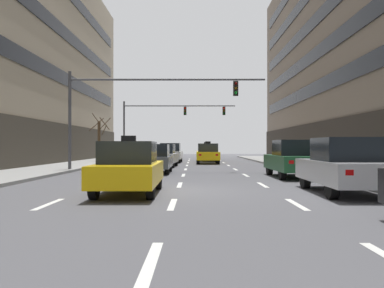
{
  "coord_description": "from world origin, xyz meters",
  "views": [
    {
      "loc": [
        0.55,
        -13.05,
        1.47
      ],
      "look_at": [
        0.35,
        20.36,
        1.63
      ],
      "focal_mm": 37.46,
      "sensor_mm": 36.0,
      "label": 1
    }
  ],
  "objects_px": {
    "car_parked_2": "(294,159)",
    "car_driving_1": "(171,153)",
    "car_driving_2": "(130,154)",
    "street_tree_0": "(99,139)",
    "taxi_driving_0": "(129,168)",
    "taxi_driving_4": "(206,153)",
    "traffic_signal_0": "(136,99)",
    "car_parked_1": "(345,166)",
    "taxi_driving_3": "(208,154)",
    "car_driving_5": "(155,159)",
    "car_driving_6": "(163,156)",
    "traffic_signal_1": "(165,117)"
  },
  "relations": [
    {
      "from": "car_parked_2",
      "to": "car_driving_1",
      "type": "bearing_deg",
      "value": 112.01
    },
    {
      "from": "car_driving_2",
      "to": "street_tree_0",
      "type": "distance_m",
      "value": 4.9
    },
    {
      "from": "taxi_driving_0",
      "to": "taxi_driving_4",
      "type": "bearing_deg",
      "value": 83.2
    },
    {
      "from": "traffic_signal_0",
      "to": "car_driving_1",
      "type": "bearing_deg",
      "value": 84.14
    },
    {
      "from": "taxi_driving_0",
      "to": "traffic_signal_0",
      "type": "bearing_deg",
      "value": 97.2
    },
    {
      "from": "car_parked_1",
      "to": "traffic_signal_0",
      "type": "distance_m",
      "value": 13.72
    },
    {
      "from": "taxi_driving_3",
      "to": "car_parked_1",
      "type": "bearing_deg",
      "value": -80.5
    },
    {
      "from": "taxi_driving_0",
      "to": "car_parked_1",
      "type": "xyz_separation_m",
      "value": [
        6.62,
        0.15,
        0.06
      ]
    },
    {
      "from": "car_driving_2",
      "to": "taxi_driving_3",
      "type": "bearing_deg",
      "value": 14.8
    },
    {
      "from": "car_driving_2",
      "to": "car_driving_1",
      "type": "bearing_deg",
      "value": 50.11
    },
    {
      "from": "car_driving_5",
      "to": "car_parked_1",
      "type": "xyz_separation_m",
      "value": [
        6.78,
        -9.23,
        0.08
      ]
    },
    {
      "from": "traffic_signal_0",
      "to": "taxi_driving_4",
      "type": "bearing_deg",
      "value": 73.82
    },
    {
      "from": "car_parked_2",
      "to": "traffic_signal_0",
      "type": "relative_size",
      "value": 0.41
    },
    {
      "from": "car_parked_2",
      "to": "street_tree_0",
      "type": "distance_m",
      "value": 21.0
    },
    {
      "from": "car_driving_5",
      "to": "car_driving_6",
      "type": "bearing_deg",
      "value": 90.23
    },
    {
      "from": "car_driving_5",
      "to": "taxi_driving_3",
      "type": "bearing_deg",
      "value": 74.41
    },
    {
      "from": "car_driving_2",
      "to": "car_parked_1",
      "type": "distance_m",
      "value": 21.63
    },
    {
      "from": "taxi_driving_4",
      "to": "car_driving_6",
      "type": "bearing_deg",
      "value": -107.33
    },
    {
      "from": "car_driving_2",
      "to": "car_parked_1",
      "type": "xyz_separation_m",
      "value": [
        9.75,
        -19.31,
        0.03
      ]
    },
    {
      "from": "car_driving_5",
      "to": "car_driving_2",
      "type": "bearing_deg",
      "value": 106.43
    },
    {
      "from": "car_driving_2",
      "to": "car_parked_2",
      "type": "xyz_separation_m",
      "value": [
        9.75,
        -13.0,
        0.04
      ]
    },
    {
      "from": "car_driving_2",
      "to": "car_parked_2",
      "type": "distance_m",
      "value": 16.26
    },
    {
      "from": "car_parked_1",
      "to": "taxi_driving_4",
      "type": "bearing_deg",
      "value": 97.56
    },
    {
      "from": "car_parked_1",
      "to": "taxi_driving_0",
      "type": "bearing_deg",
      "value": -178.66
    },
    {
      "from": "traffic_signal_1",
      "to": "street_tree_0",
      "type": "height_order",
      "value": "traffic_signal_1"
    },
    {
      "from": "taxi_driving_4",
      "to": "car_parked_2",
      "type": "height_order",
      "value": "taxi_driving_4"
    },
    {
      "from": "taxi_driving_3",
      "to": "car_driving_5",
      "type": "distance_m",
      "value": 12.18
    },
    {
      "from": "car_parked_2",
      "to": "street_tree_0",
      "type": "xyz_separation_m",
      "value": [
        -12.99,
        16.45,
        1.26
      ]
    },
    {
      "from": "taxi_driving_4",
      "to": "street_tree_0",
      "type": "distance_m",
      "value": 10.19
    },
    {
      "from": "taxi_driving_4",
      "to": "car_driving_5",
      "type": "bearing_deg",
      "value": -101.03
    },
    {
      "from": "car_driving_1",
      "to": "car_driving_5",
      "type": "relative_size",
      "value": 1.11
    },
    {
      "from": "car_driving_6",
      "to": "car_parked_2",
      "type": "distance_m",
      "value": 11.45
    },
    {
      "from": "car_driving_6",
      "to": "car_parked_1",
      "type": "distance_m",
      "value": 16.94
    },
    {
      "from": "car_parked_2",
      "to": "street_tree_0",
      "type": "relative_size",
      "value": 1.11
    },
    {
      "from": "car_driving_2",
      "to": "taxi_driving_3",
      "type": "relative_size",
      "value": 1.01
    },
    {
      "from": "car_driving_1",
      "to": "street_tree_0",
      "type": "height_order",
      "value": "street_tree_0"
    },
    {
      "from": "traffic_signal_0",
      "to": "street_tree_0",
      "type": "height_order",
      "value": "traffic_signal_0"
    },
    {
      "from": "taxi_driving_3",
      "to": "car_parked_2",
      "type": "distance_m",
      "value": 15.07
    },
    {
      "from": "car_driving_1",
      "to": "car_driving_2",
      "type": "distance_m",
      "value": 4.72
    },
    {
      "from": "car_driving_2",
      "to": "car_driving_5",
      "type": "xyz_separation_m",
      "value": [
        2.97,
        -10.08,
        -0.06
      ]
    },
    {
      "from": "car_driving_1",
      "to": "taxi_driving_3",
      "type": "relative_size",
      "value": 1.03
    },
    {
      "from": "car_driving_2",
      "to": "traffic_signal_1",
      "type": "xyz_separation_m",
      "value": [
        2.16,
        9.12,
        3.64
      ]
    },
    {
      "from": "taxi_driving_0",
      "to": "car_driving_2",
      "type": "distance_m",
      "value": 19.72
    },
    {
      "from": "taxi_driving_0",
      "to": "car_driving_2",
      "type": "height_order",
      "value": "taxi_driving_0"
    },
    {
      "from": "taxi_driving_3",
      "to": "traffic_signal_0",
      "type": "xyz_separation_m",
      "value": [
        -4.48,
        -10.32,
        3.36
      ]
    },
    {
      "from": "taxi_driving_0",
      "to": "taxi_driving_4",
      "type": "xyz_separation_m",
      "value": [
        3.14,
        26.34,
        0.03
      ]
    },
    {
      "from": "taxi_driving_3",
      "to": "car_parked_2",
      "type": "relative_size",
      "value": 0.96
    },
    {
      "from": "car_driving_1",
      "to": "traffic_signal_1",
      "type": "distance_m",
      "value": 6.63
    },
    {
      "from": "car_parked_2",
      "to": "traffic_signal_1",
      "type": "relative_size",
      "value": 0.41
    },
    {
      "from": "taxi_driving_0",
      "to": "taxi_driving_3",
      "type": "relative_size",
      "value": 0.96
    }
  ]
}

